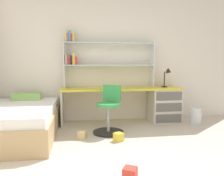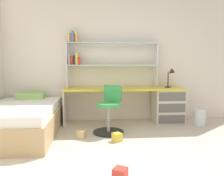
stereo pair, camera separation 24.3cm
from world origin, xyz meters
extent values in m
cube|color=silver|center=(0.00, 2.63, 1.31)|extent=(5.53, 0.06, 2.63)
cube|color=gold|center=(0.12, 2.32, 0.68)|extent=(2.36, 0.51, 0.04)
cube|color=beige|center=(1.01, 2.32, 0.33)|extent=(0.58, 0.49, 0.66)
cube|color=beige|center=(-1.04, 2.32, 0.33)|extent=(0.03, 0.46, 0.66)
cube|color=#5E5B57|center=(1.01, 2.07, 0.11)|extent=(0.52, 0.01, 0.17)
cube|color=#5E5B57|center=(1.01, 2.07, 0.33)|extent=(0.52, 0.01, 0.17)
cube|color=#5E5B57|center=(1.01, 2.07, 0.55)|extent=(0.52, 0.01, 0.17)
cube|color=silver|center=(-1.00, 2.46, 1.16)|extent=(0.02, 0.22, 0.91)
cube|color=silver|center=(0.79, 2.46, 1.16)|extent=(0.02, 0.22, 0.91)
cube|color=silver|center=(-0.11, 2.46, 1.15)|extent=(1.76, 0.22, 0.02)
cube|color=silver|center=(-0.11, 2.46, 1.58)|extent=(1.76, 0.22, 0.02)
cube|color=beige|center=(-0.96, 2.46, 1.25)|extent=(0.03, 0.13, 0.19)
cube|color=red|center=(-0.91, 2.46, 1.24)|extent=(0.04, 0.12, 0.17)
cube|color=#26262D|center=(-0.86, 2.46, 1.25)|extent=(0.03, 0.12, 0.18)
cube|color=yellow|center=(-0.81, 2.46, 1.27)|extent=(0.04, 0.15, 0.22)
cube|color=red|center=(-0.77, 2.46, 1.23)|extent=(0.04, 0.19, 0.15)
cube|color=yellow|center=(-0.95, 2.46, 1.68)|extent=(0.03, 0.14, 0.18)
cube|color=purple|center=(-0.91, 2.46, 1.68)|extent=(0.02, 0.18, 0.17)
cube|color=#338CBF|center=(-0.88, 2.46, 1.70)|extent=(0.04, 0.17, 0.21)
cube|color=red|center=(-0.85, 2.46, 1.67)|extent=(0.03, 0.17, 0.15)
cube|color=yellow|center=(-0.81, 2.46, 1.69)|extent=(0.03, 0.14, 0.20)
cylinder|color=black|center=(1.01, 2.34, 0.71)|extent=(0.12, 0.12, 0.02)
cylinder|color=black|center=(1.01, 2.34, 0.87)|extent=(0.02, 0.02, 0.30)
cone|color=black|center=(1.09, 2.29, 1.02)|extent=(0.12, 0.11, 0.13)
cylinder|color=black|center=(-0.24, 1.67, 0.01)|extent=(0.52, 0.52, 0.03)
cylinder|color=#A5A8AD|center=(-0.24, 1.67, 0.23)|extent=(0.05, 0.05, 0.47)
cylinder|color=green|center=(-0.24, 1.67, 0.49)|extent=(0.40, 0.40, 0.05)
cube|color=green|center=(-0.15, 1.82, 0.67)|extent=(0.30, 0.19, 0.28)
cube|color=tan|center=(-1.68, 1.65, 0.18)|extent=(1.14, 1.86, 0.37)
cube|color=white|center=(-1.68, 1.65, 0.44)|extent=(1.08, 1.80, 0.14)
cube|color=#8CBF66|center=(-1.68, 2.33, 0.57)|extent=(0.50, 0.32, 0.12)
cylinder|color=silver|center=(1.51, 1.97, 0.16)|extent=(0.22, 0.22, 0.33)
cube|color=tan|center=(-0.68, 1.45, 0.06)|extent=(0.16, 0.16, 0.12)
cube|color=red|center=(-0.23, 0.07, 0.06)|extent=(0.18, 0.18, 0.13)
cube|color=gold|center=(-0.14, 1.25, 0.06)|extent=(0.17, 0.17, 0.12)
camera|label=1|loc=(-0.74, -2.07, 1.17)|focal=36.50mm
camera|label=2|loc=(-0.50, -2.10, 1.17)|focal=36.50mm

